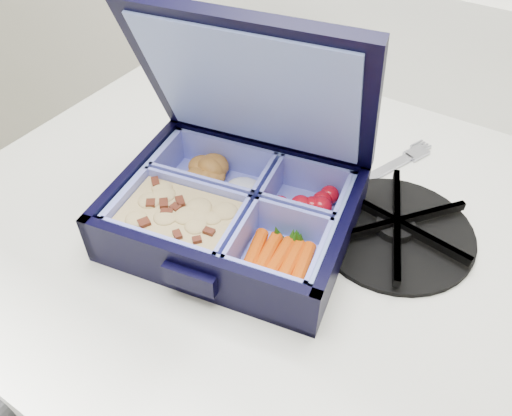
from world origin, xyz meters
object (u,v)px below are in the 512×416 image
Objects in this scene: bento_box at (234,212)px; fork at (369,178)px; stove at (265,389)px; burner_grate at (396,225)px.

fork is at bearing 50.22° from bento_box.
bento_box is at bearing -97.74° from fork.
bento_box reaches higher than stove.
stove is at bearing 81.48° from bento_box.
stove is 5.89× the size of burner_grate.
fork is (0.09, 0.15, -0.02)m from bento_box.
burner_grate is 0.95× the size of fork.
bento_box is 1.42× the size of burner_grate.
fork is at bearing 41.01° from stove.
bento_box reaches higher than fork.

